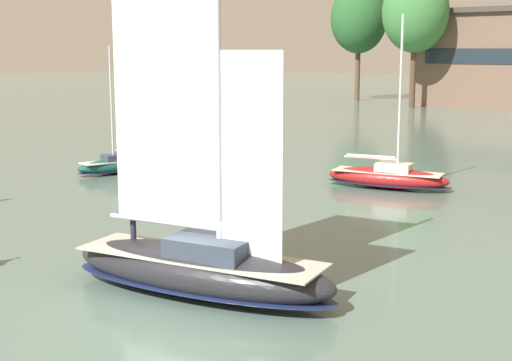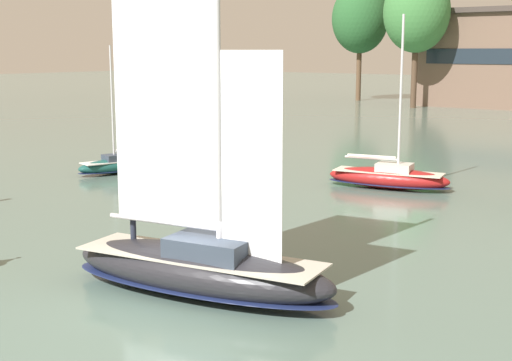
{
  "view_description": "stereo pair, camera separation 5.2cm",
  "coord_description": "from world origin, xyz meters",
  "px_view_note": "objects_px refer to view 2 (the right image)",
  "views": [
    {
      "loc": [
        14.75,
        -16.4,
        7.74
      ],
      "look_at": [
        0.0,
        3.0,
        3.29
      ],
      "focal_mm": 50.0,
      "sensor_mm": 36.0,
      "label": 1
    },
    {
      "loc": [
        14.79,
        -16.37,
        7.74
      ],
      "look_at": [
        0.0,
        3.0,
        3.29
      ],
      "focal_mm": 50.0,
      "sensor_mm": 36.0,
      "label": 2
    }
  ],
  "objects_px": {
    "sailboat_moored_outer_mooring": "(388,177)",
    "sailboat_main": "(200,263)",
    "tree_shore_left": "(360,19)",
    "sailboat_moored_far_slip": "(121,164)",
    "tree_shore_right": "(417,12)"
  },
  "relations": [
    {
      "from": "sailboat_moored_outer_mooring",
      "to": "sailboat_main",
      "type": "bearing_deg",
      "value": -80.2
    },
    {
      "from": "tree_shore_right",
      "to": "sailboat_moored_outer_mooring",
      "type": "height_order",
      "value": "tree_shore_right"
    },
    {
      "from": "sailboat_moored_far_slip",
      "to": "sailboat_moored_outer_mooring",
      "type": "distance_m",
      "value": 17.08
    },
    {
      "from": "tree_shore_right",
      "to": "tree_shore_left",
      "type": "bearing_deg",
      "value": 147.19
    },
    {
      "from": "tree_shore_right",
      "to": "sailboat_main",
      "type": "height_order",
      "value": "tree_shore_right"
    },
    {
      "from": "sailboat_main",
      "to": "sailboat_moored_far_slip",
      "type": "relative_size",
      "value": 1.62
    },
    {
      "from": "tree_shore_right",
      "to": "sailboat_moored_outer_mooring",
      "type": "relative_size",
      "value": 1.89
    },
    {
      "from": "sailboat_moored_far_slip",
      "to": "sailboat_moored_outer_mooring",
      "type": "xyz_separation_m",
      "value": [
        16.1,
        5.7,
        0.11
      ]
    },
    {
      "from": "tree_shore_right",
      "to": "sailboat_moored_far_slip",
      "type": "bearing_deg",
      "value": -82.45
    },
    {
      "from": "sailboat_main",
      "to": "tree_shore_right",
      "type": "bearing_deg",
      "value": 110.26
    },
    {
      "from": "tree_shore_left",
      "to": "sailboat_moored_outer_mooring",
      "type": "xyz_separation_m",
      "value": [
        37.51,
        -63.29,
        -11.94
      ]
    },
    {
      "from": "tree_shore_left",
      "to": "sailboat_moored_far_slip",
      "type": "xyz_separation_m",
      "value": [
        21.41,
        -68.99,
        -12.05
      ]
    },
    {
      "from": "tree_shore_left",
      "to": "tree_shore_right",
      "type": "distance_m",
      "value": 15.97
    },
    {
      "from": "sailboat_main",
      "to": "sailboat_moored_far_slip",
      "type": "bearing_deg",
      "value": 143.92
    },
    {
      "from": "sailboat_moored_outer_mooring",
      "to": "tree_shore_left",
      "type": "bearing_deg",
      "value": 120.65
    }
  ]
}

